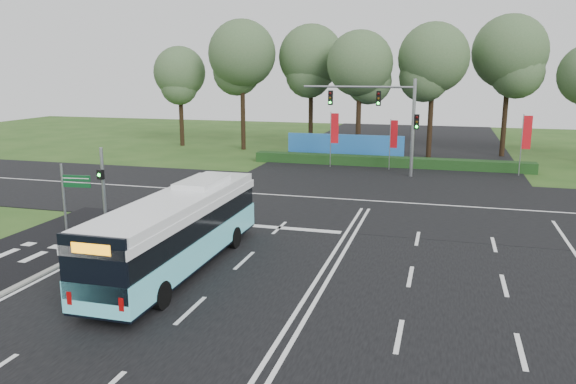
# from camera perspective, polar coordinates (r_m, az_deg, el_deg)

# --- Properties ---
(ground) EXTENTS (120.00, 120.00, 0.00)m
(ground) POSITION_cam_1_polar(r_m,az_deg,el_deg) (22.10, 3.67, -7.83)
(ground) COLOR #284A18
(ground) RESTS_ON ground
(road_main) EXTENTS (20.00, 120.00, 0.04)m
(road_main) POSITION_cam_1_polar(r_m,az_deg,el_deg) (22.09, 3.67, -7.79)
(road_main) COLOR black
(road_main) RESTS_ON ground
(road_cross) EXTENTS (120.00, 14.00, 0.05)m
(road_cross) POSITION_cam_1_polar(r_m,az_deg,el_deg) (33.46, 8.00, -0.90)
(road_cross) COLOR black
(road_cross) RESTS_ON ground
(bike_path) EXTENTS (5.00, 18.00, 0.06)m
(bike_path) POSITION_cam_1_polar(r_m,az_deg,el_deg) (25.26, -27.13, -6.54)
(bike_path) COLOR black
(bike_path) RESTS_ON ground
(kerb_strip) EXTENTS (0.25, 18.00, 0.12)m
(kerb_strip) POSITION_cam_1_polar(r_m,az_deg,el_deg) (23.72, -22.83, -7.23)
(kerb_strip) COLOR gray
(kerb_strip) RESTS_ON ground
(city_bus) EXTENTS (2.42, 11.03, 3.16)m
(city_bus) POSITION_cam_1_polar(r_m,az_deg,el_deg) (21.88, -11.05, -3.87)
(city_bus) COLOR #6EEEFF
(city_bus) RESTS_ON ground
(pedestrian_signal) EXTENTS (0.37, 0.44, 4.02)m
(pedestrian_signal) POSITION_cam_1_polar(r_m,az_deg,el_deg) (28.18, -18.29, 0.62)
(pedestrian_signal) COLOR gray
(pedestrian_signal) RESTS_ON ground
(street_sign) EXTENTS (1.38, 0.23, 3.56)m
(street_sign) POSITION_cam_1_polar(r_m,az_deg,el_deg) (26.68, -21.27, -0.06)
(street_sign) COLOR gray
(street_sign) RESTS_ON ground
(banner_flag_left) EXTENTS (0.64, 0.16, 4.38)m
(banner_flag_left) POSITION_cam_1_polar(r_m,az_deg,el_deg) (44.40, 4.66, 6.15)
(banner_flag_left) COLOR gray
(banner_flag_left) RESTS_ON ground
(banner_flag_mid) EXTENTS (0.58, 0.11, 3.95)m
(banner_flag_mid) POSITION_cam_1_polar(r_m,az_deg,el_deg) (43.69, 10.62, 5.53)
(banner_flag_mid) COLOR gray
(banner_flag_mid) RESTS_ON ground
(banner_flag_right) EXTENTS (0.67, 0.10, 4.50)m
(banner_flag_right) POSITION_cam_1_polar(r_m,az_deg,el_deg) (44.00, 22.99, 5.26)
(banner_flag_right) COLOR gray
(banner_flag_right) RESTS_ON ground
(traffic_light_gantry) EXTENTS (8.41, 0.28, 7.00)m
(traffic_light_gantry) POSITION_cam_1_polar(r_m,az_deg,el_deg) (41.11, 10.14, 8.03)
(traffic_light_gantry) COLOR gray
(traffic_light_gantry) RESTS_ON ground
(hedge) EXTENTS (22.00, 1.20, 0.80)m
(hedge) POSITION_cam_1_polar(r_m,az_deg,el_deg) (45.58, 10.19, 3.03)
(hedge) COLOR #173613
(hedge) RESTS_ON ground
(blue_hoarding) EXTENTS (10.00, 0.30, 2.20)m
(blue_hoarding) POSITION_cam_1_polar(r_m,az_deg,el_deg) (48.46, 5.80, 4.54)
(blue_hoarding) COLOR blue
(blue_hoarding) RESTS_ON ground
(eucalyptus_row) EXTENTS (48.50, 9.78, 12.31)m
(eucalyptus_row) POSITION_cam_1_polar(r_m,az_deg,el_deg) (51.71, 12.05, 13.12)
(eucalyptus_row) COLOR black
(eucalyptus_row) RESTS_ON ground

